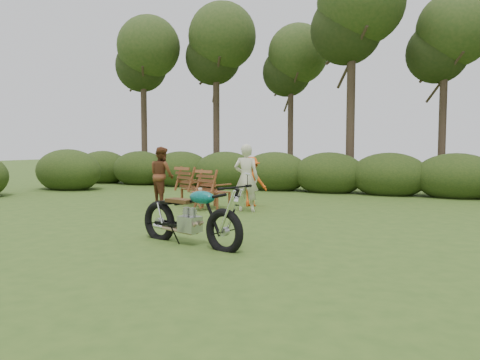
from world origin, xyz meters
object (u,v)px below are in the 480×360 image
at_px(cup, 200,189).
at_px(adult_b, 162,203).
at_px(adult_a, 246,212).
at_px(motorcycle, 190,244).
at_px(child, 251,206).
at_px(lawn_chair_right, 216,208).
at_px(side_table, 201,201).
at_px(lawn_chair_left, 195,205).

height_order(cup, adult_b, adult_b).
distance_m(adult_a, adult_b, 2.90).
distance_m(motorcycle, adult_a, 3.94).
xyz_separation_m(adult_b, child, (2.55, 0.42, 0.00)).
height_order(motorcycle, lawn_chair_right, motorcycle).
height_order(side_table, child, child).
distance_m(adult_a, child, 1.02).
relative_size(lawn_chair_left, cup, 9.29).
distance_m(lawn_chair_left, cup, 1.20).
bearing_deg(lawn_chair_right, motorcycle, 129.03).
relative_size(lawn_chair_right, child, 0.75).
height_order(cup, child, child).
bearing_deg(lawn_chair_right, adult_a, -179.18).
height_order(motorcycle, child, child).
xyz_separation_m(cup, child, (0.84, 1.26, -0.52)).
xyz_separation_m(motorcycle, adult_b, (-3.57, 4.43, 0.00)).
bearing_deg(lawn_chair_right, lawn_chair_left, -4.27).
distance_m(side_table, adult_b, 1.96).
relative_size(motorcycle, lawn_chair_right, 2.10).
bearing_deg(cup, adult_a, 14.19).
bearing_deg(lawn_chair_right, adult_b, 8.10).
relative_size(motorcycle, side_table, 4.36).
relative_size(lawn_chair_left, adult_a, 0.63).
height_order(lawn_chair_right, lawn_chair_left, lawn_chair_left).
distance_m(cup, adult_b, 1.98).
height_order(side_table, adult_b, adult_b).
height_order(side_table, adult_a, adult_a).
bearing_deg(lawn_chair_left, lawn_chair_right, 178.96).
bearing_deg(motorcycle, lawn_chair_right, 126.43).
height_order(lawn_chair_right, cup, cup).
distance_m(lawn_chair_right, side_table, 0.63).
bearing_deg(child, motorcycle, 98.30).
xyz_separation_m(adult_a, child, (-0.30, 0.97, 0.00)).
bearing_deg(child, lawn_chair_right, 41.55).
relative_size(adult_a, adult_b, 1.04).
height_order(motorcycle, lawn_chair_left, motorcycle).
height_order(motorcycle, adult_a, adult_a).
distance_m(lawn_chair_left, adult_a, 1.87).
relative_size(motorcycle, cup, 18.65).
xyz_separation_m(motorcycle, adult_a, (-0.72, 3.87, 0.00)).
height_order(lawn_chair_left, adult_a, adult_a).
bearing_deg(cup, motorcycle, -62.66).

